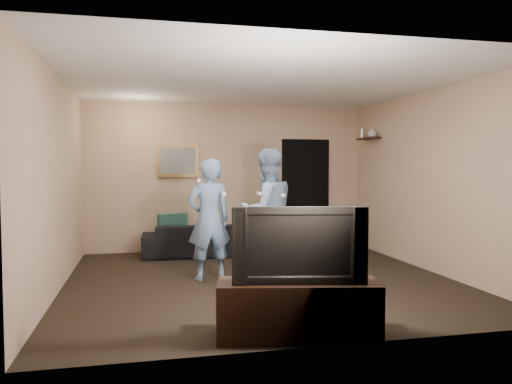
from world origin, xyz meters
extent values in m
plane|color=black|center=(0.00, 0.00, 0.00)|extent=(5.00, 5.00, 0.00)
cube|color=silver|center=(0.00, 0.00, 2.60)|extent=(5.00, 5.00, 0.04)
cube|color=tan|center=(0.00, 2.50, 1.30)|extent=(5.00, 0.04, 2.60)
cube|color=tan|center=(0.00, -2.50, 1.30)|extent=(5.00, 0.04, 2.60)
cube|color=tan|center=(-2.50, 0.00, 1.30)|extent=(0.04, 5.00, 2.60)
cube|color=tan|center=(2.50, 0.00, 1.30)|extent=(0.04, 5.00, 2.60)
imported|color=black|center=(-0.59, 1.95, 0.27)|extent=(1.90, 0.80, 0.55)
cube|color=#16443B|center=(-1.03, 1.95, 0.48)|extent=(0.50, 0.30, 0.48)
cube|color=olive|center=(-0.90, 2.48, 1.60)|extent=(0.72, 0.05, 0.57)
cube|color=slate|center=(-0.90, 2.45, 1.60)|extent=(0.62, 0.01, 0.47)
cube|color=black|center=(1.45, 2.47, 1.00)|extent=(0.90, 0.06, 2.00)
cube|color=silver|center=(0.85, 2.48, 1.30)|extent=(0.08, 0.02, 0.12)
cube|color=black|center=(2.39, 1.80, 1.99)|extent=(0.20, 0.60, 0.03)
imported|color=#BABBC0|center=(2.39, 1.65, 2.09)|extent=(0.20, 0.20, 0.17)
cylinder|color=silver|center=(2.39, 2.06, 2.09)|extent=(0.06, 0.06, 0.18)
cube|color=black|center=(-0.19, -2.26, 0.25)|extent=(1.47, 0.73, 0.50)
imported|color=black|center=(-0.19, -2.26, 0.83)|extent=(1.16, 0.38, 0.66)
imported|color=#6C91BC|center=(-0.66, 0.16, 0.80)|extent=(0.64, 0.47, 1.60)
cube|color=white|center=(-0.82, -0.06, 1.33)|extent=(0.04, 0.14, 0.04)
cube|color=white|center=(-0.50, -0.06, 1.15)|extent=(0.05, 0.09, 0.05)
imported|color=#8BACCB|center=(0.14, 0.23, 0.87)|extent=(0.98, 0.84, 1.74)
cube|color=white|center=(-0.02, 0.01, 1.15)|extent=(0.04, 0.14, 0.04)
cube|color=white|center=(0.30, 0.01, 1.12)|extent=(0.05, 0.09, 0.05)
camera|label=1|loc=(-1.50, -6.37, 1.51)|focal=35.00mm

